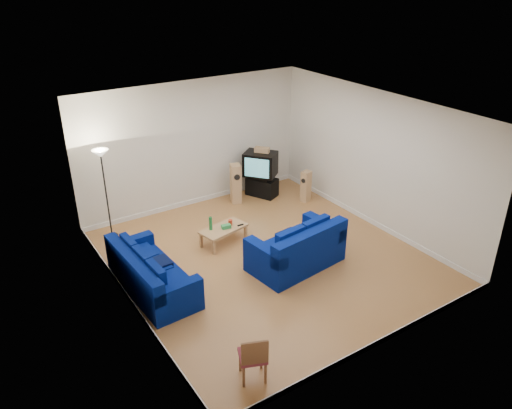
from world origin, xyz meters
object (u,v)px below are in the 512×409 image
sofa_three_seat (150,277)px  tv_stand (262,187)px  coffee_table (223,230)px  television (260,164)px  sofa_loveseat (298,251)px

sofa_three_seat → tv_stand: (4.21, 2.47, -0.07)m
coffee_table → television: (2.08, 1.66, 0.58)m
coffee_table → television: bearing=38.6°
sofa_three_seat → television: (4.15, 2.47, 0.59)m
tv_stand → television: television is taller
sofa_loveseat → television: television is taller
sofa_loveseat → coffee_table: sofa_loveseat is taller
tv_stand → sofa_three_seat: bearing=-85.3°
sofa_three_seat → sofa_loveseat: sofa_loveseat is taller
coffee_table → sofa_loveseat: bearing=-64.0°
sofa_loveseat → sofa_three_seat: bearing=156.7°
coffee_table → television: 2.73m
sofa_three_seat → coffee_table: 2.22m
coffee_table → tv_stand: 2.71m
sofa_loveseat → tv_stand: size_ratio=2.53×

